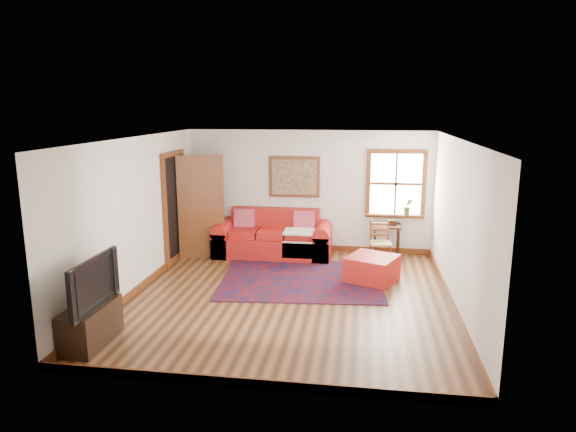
% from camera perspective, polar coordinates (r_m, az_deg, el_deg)
% --- Properties ---
extents(ground, '(5.50, 5.50, 0.00)m').
position_cam_1_polar(ground, '(8.26, 0.21, -8.97)').
color(ground, '#3D2010').
rests_on(ground, ground).
extents(room_envelope, '(5.04, 5.54, 2.52)m').
position_cam_1_polar(room_envelope, '(7.83, 0.23, 2.40)').
color(room_envelope, silver).
rests_on(room_envelope, ground).
extents(window, '(1.18, 0.20, 1.38)m').
position_cam_1_polar(window, '(10.49, 12.04, 2.76)').
color(window, white).
rests_on(window, ground).
extents(doorway, '(0.89, 1.08, 2.14)m').
position_cam_1_polar(doorway, '(10.15, -10.75, 1.11)').
color(doorway, black).
rests_on(doorway, ground).
extents(framed_artwork, '(1.05, 0.07, 0.85)m').
position_cam_1_polar(framed_artwork, '(10.53, 0.69, 4.37)').
color(framed_artwork, brown).
rests_on(framed_artwork, ground).
extents(persian_rug, '(2.92, 2.42, 0.02)m').
position_cam_1_polar(persian_rug, '(9.01, 1.47, -7.09)').
color(persian_rug, '#500B0F').
rests_on(persian_rug, ground).
extents(red_leather_sofa, '(2.33, 0.96, 0.91)m').
position_cam_1_polar(red_leather_sofa, '(10.43, -1.62, -2.70)').
color(red_leather_sofa, '#AC1A16').
rests_on(red_leather_sofa, ground).
extents(red_ottoman, '(1.01, 1.01, 0.44)m').
position_cam_1_polar(red_ottoman, '(9.03, 9.31, -5.79)').
color(red_ottoman, '#AC1A16').
rests_on(red_ottoman, ground).
extents(side_table, '(0.56, 0.42, 0.67)m').
position_cam_1_polar(side_table, '(10.37, 10.92, -1.62)').
color(side_table, black).
rests_on(side_table, ground).
extents(ladder_back_chair, '(0.44, 0.42, 0.84)m').
position_cam_1_polar(ladder_back_chair, '(9.94, 10.20, -2.75)').
color(ladder_back_chair, tan).
rests_on(ladder_back_chair, ground).
extents(media_cabinet, '(0.42, 0.94, 0.52)m').
position_cam_1_polar(media_cabinet, '(7.11, -21.08, -11.20)').
color(media_cabinet, black).
rests_on(media_cabinet, ground).
extents(television, '(0.15, 1.13, 0.65)m').
position_cam_1_polar(television, '(6.85, -21.53, -6.90)').
color(television, black).
rests_on(television, media_cabinet).
extents(candle_hurricane, '(0.12, 0.12, 0.18)m').
position_cam_1_polar(candle_hurricane, '(7.31, -19.32, -7.55)').
color(candle_hurricane, silver).
rests_on(candle_hurricane, media_cabinet).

